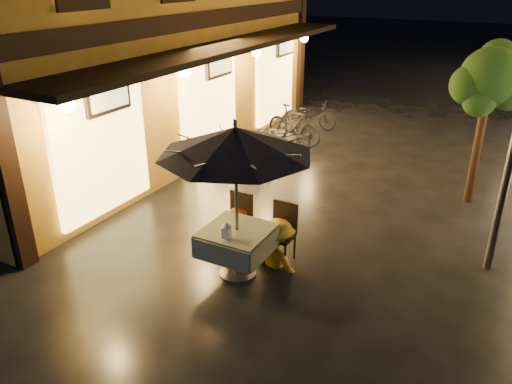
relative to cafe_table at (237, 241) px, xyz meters
The scene contains 14 objects.
ground 0.70m from the cafe_table, ahead, with size 90.00×90.00×0.00m, color black.
street_tree 5.62m from the cafe_table, 58.34° to the left, with size 1.43×1.20×3.15m.
cafe_table is the anchor object (origin of this frame).
patio_umbrella 1.56m from the cafe_table, ahead, with size 2.23×2.23×2.46m.
cafe_chair_left 0.84m from the cafe_table, 118.51° to the left, with size 0.42×0.42×0.97m.
cafe_chair_right 0.84m from the cafe_table, 61.49° to the left, with size 0.42×0.42×0.97m.
table_lantern 0.44m from the cafe_table, 90.00° to the right, with size 0.16×0.16×0.25m.
person_orange 0.70m from the cafe_table, 122.70° to the left, with size 0.76×0.59×1.56m, color orange.
person_yellow 0.72m from the cafe_table, 55.09° to the left, with size 0.97×0.56×1.50m, color gold.
bicycle_0 4.50m from the cafe_table, 123.11° to the left, with size 0.62×1.78×0.94m, color black.
bicycle_1 4.84m from the cafe_table, 118.17° to the left, with size 0.44×1.57×0.95m, color black.
bicycle_2 5.72m from the cafe_table, 108.64° to the left, with size 0.54×1.54×0.81m, color #22232A.
bicycle_3 6.50m from the cafe_table, 106.64° to the left, with size 0.48×1.72×1.03m, color black.
bicycle_4 7.96m from the cafe_table, 104.55° to the left, with size 0.54×1.56×0.82m, color black.
Camera 1 is at (2.94, -5.62, 4.29)m, focal length 35.00 mm.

